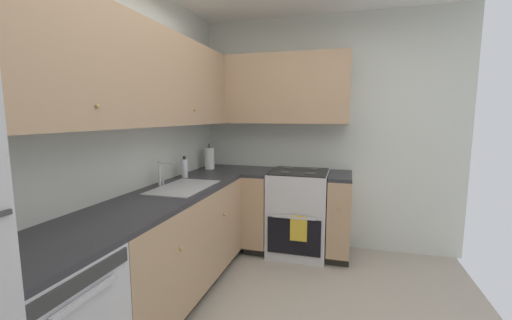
# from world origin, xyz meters

# --- Properties ---
(wall_back) EXTENTS (3.99, 0.05, 2.61)m
(wall_back) POSITION_xyz_m (0.00, 1.44, 1.30)
(wall_back) COLOR silver
(wall_back) RESTS_ON ground_plane
(wall_right) EXTENTS (0.05, 2.92, 2.61)m
(wall_right) POSITION_xyz_m (1.97, 0.00, 1.30)
(wall_right) COLOR silver
(wall_right) RESTS_ON ground_plane
(lower_cabinets_back) EXTENTS (1.80, 0.62, 0.87)m
(lower_cabinets_back) POSITION_xyz_m (0.45, 1.12, 0.44)
(lower_cabinets_back) COLOR tan
(lower_cabinets_back) RESTS_ON ground_plane
(countertop_back) EXTENTS (3.01, 0.60, 0.03)m
(countertop_back) POSITION_xyz_m (0.44, 1.11, 0.89)
(countertop_back) COLOR #2D2D33
(countertop_back) RESTS_ON lower_cabinets_back
(lower_cabinets_right) EXTENTS (0.62, 1.12, 0.87)m
(lower_cabinets_right) POSITION_xyz_m (1.65, 0.27, 0.44)
(lower_cabinets_right) COLOR tan
(lower_cabinets_right) RESTS_ON ground_plane
(countertop_right) EXTENTS (0.60, 1.12, 0.03)m
(countertop_right) POSITION_xyz_m (1.65, 0.27, 0.89)
(countertop_right) COLOR #2D2D33
(countertop_right) RESTS_ON lower_cabinets_right
(oven_range) EXTENTS (0.68, 0.62, 1.05)m
(oven_range) POSITION_xyz_m (1.66, 0.25, 0.46)
(oven_range) COLOR silver
(oven_range) RESTS_ON ground_plane
(upper_cabinets_back) EXTENTS (2.69, 0.34, 0.75)m
(upper_cabinets_back) POSITION_xyz_m (0.28, 1.25, 1.80)
(upper_cabinets_back) COLOR tan
(upper_cabinets_right) EXTENTS (0.32, 1.67, 0.75)m
(upper_cabinets_right) POSITION_xyz_m (1.79, 0.58, 1.80)
(upper_cabinets_right) COLOR tan
(sink) EXTENTS (0.66, 0.40, 0.10)m
(sink) POSITION_xyz_m (0.62, 1.08, 0.86)
(sink) COLOR #B7B7BC
(sink) RESTS_ON countertop_back
(faucet) EXTENTS (0.07, 0.16, 0.22)m
(faucet) POSITION_xyz_m (0.63, 1.29, 1.03)
(faucet) COLOR silver
(faucet) RESTS_ON countertop_back
(soap_bottle) EXTENTS (0.06, 0.06, 0.21)m
(soap_bottle) POSITION_xyz_m (1.03, 1.29, 1.00)
(soap_bottle) COLOR silver
(soap_bottle) RESTS_ON countertop_back
(paper_towel_roll) EXTENTS (0.11, 0.11, 0.30)m
(paper_towel_roll) POSITION_xyz_m (1.59, 1.27, 1.03)
(paper_towel_roll) COLOR white
(paper_towel_roll) RESTS_ON countertop_back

